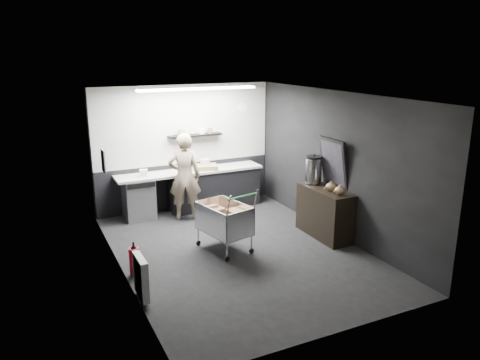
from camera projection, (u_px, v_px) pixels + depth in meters
name	position (u px, v px, depth m)	size (l,w,h in m)	color
floor	(239.00, 251.00, 8.19)	(5.50, 5.50, 0.00)	black
ceiling	(239.00, 95.00, 7.47)	(5.50, 5.50, 0.00)	silver
wall_back	(185.00, 147.00, 10.22)	(5.50, 5.50, 0.00)	black
wall_front	(340.00, 232.00, 5.44)	(5.50, 5.50, 0.00)	black
wall_left	(118.00, 192.00, 6.99)	(5.50, 5.50, 0.00)	black
wall_right	(336.00, 165.00, 8.66)	(5.50, 5.50, 0.00)	black
kitchen_wall_panel	(184.00, 125.00, 10.06)	(3.95, 0.02, 1.70)	#B9BAB5
dado_panel	(186.00, 185.00, 10.43)	(3.95, 0.02, 1.00)	black
floating_shelf	(195.00, 135.00, 10.11)	(1.20, 0.22, 0.04)	black
wall_clock	(243.00, 107.00, 10.56)	(0.20, 0.20, 0.03)	white
poster	(103.00, 161.00, 8.08)	(0.02, 0.30, 0.40)	white
poster_red_band	(103.00, 157.00, 8.06)	(0.01, 0.22, 0.10)	red
radiator	(141.00, 277.00, 6.50)	(0.10, 0.50, 0.60)	white
ceiling_strip	(198.00, 89.00, 9.08)	(2.40, 0.20, 0.04)	white
prep_counter	(197.00, 189.00, 10.22)	(3.20, 0.61, 0.90)	black
person	(185.00, 177.00, 9.54)	(0.66, 0.43, 1.81)	#BFB297
shopping_cart	(224.00, 221.00, 8.12)	(0.82, 1.14, 1.12)	silver
sideboard	(324.00, 206.00, 8.74)	(0.53, 1.24, 1.85)	black
fire_extinguisher	(134.00, 260.00, 7.26)	(0.16, 0.16, 0.53)	red
cardboard_box	(205.00, 167.00, 10.13)	(0.50, 0.38, 0.10)	olive
pink_tub	(205.00, 164.00, 10.16)	(0.21, 0.21, 0.21)	beige
white_container	(144.00, 173.00, 9.56)	(0.16, 0.13, 0.14)	white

